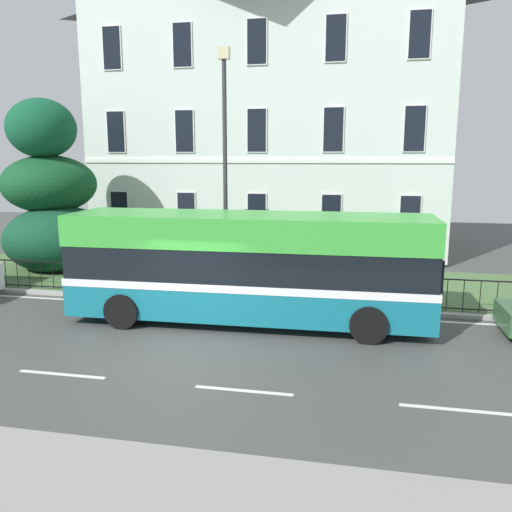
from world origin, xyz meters
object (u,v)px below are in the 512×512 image
object	(u,v)px
street_lamp_post	(225,159)
litter_bin	(158,273)
georgian_townhouse	(274,113)
evergreen_tree	(53,203)
single_decker_bus	(249,266)

from	to	relation	value
street_lamp_post	litter_bin	world-z (taller)	street_lamp_post
georgian_townhouse	litter_bin	xyz separation A→B (m)	(-2.27, -10.62, -6.17)
evergreen_tree	street_lamp_post	world-z (taller)	street_lamp_post
single_decker_bus	evergreen_tree	bearing A→B (deg)	149.42
street_lamp_post	single_decker_bus	bearing A→B (deg)	-63.25
single_decker_bus	litter_bin	world-z (taller)	single_decker_bus
georgian_townhouse	single_decker_bus	size ratio (longest dim) A/B	1.67
georgian_townhouse	street_lamp_post	bearing A→B (deg)	-89.08
evergreen_tree	single_decker_bus	distance (m)	10.69
single_decker_bus	litter_bin	xyz separation A→B (m)	(-3.80, 2.73, -0.96)
single_decker_bus	georgian_townhouse	bearing A→B (deg)	95.42
evergreen_tree	litter_bin	world-z (taller)	evergreen_tree
single_decker_bus	street_lamp_post	world-z (taller)	street_lamp_post
georgian_townhouse	single_decker_bus	world-z (taller)	georgian_townhouse
street_lamp_post	litter_bin	bearing A→B (deg)	179.54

